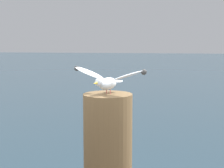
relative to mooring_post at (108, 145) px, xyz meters
name	(u,v)px	position (x,y,z in m)	size (l,w,h in m)	color
mooring_post	(108,145)	(0.00, 0.00, 0.00)	(0.41, 0.41, 0.86)	brown
seagull	(108,80)	(0.00, 0.00, 0.55)	(0.65, 0.39, 0.22)	#C66760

